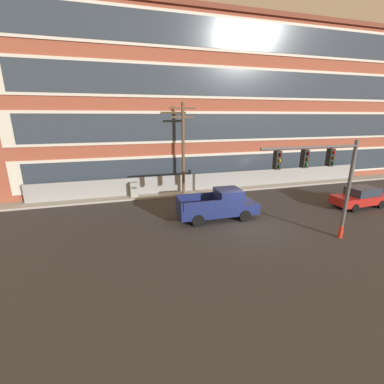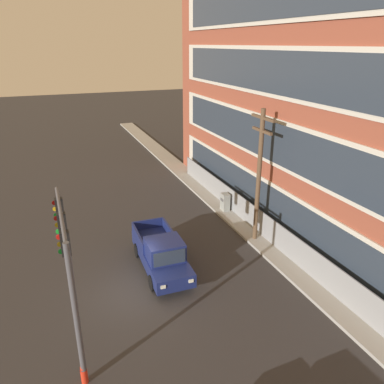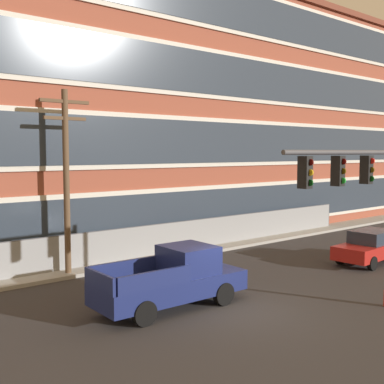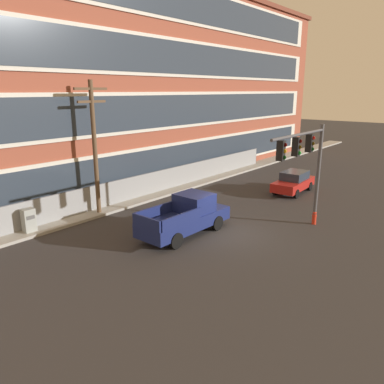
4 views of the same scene
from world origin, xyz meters
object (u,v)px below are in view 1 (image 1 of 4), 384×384
object	(u,v)px
traffic_signal_mast	(323,170)
sedan_red	(360,197)
fire_hydrant	(341,231)
pickup_truck_navy	(219,205)
electrical_cabinet	(134,190)
utility_pole_near_corner	(183,146)

from	to	relation	value
traffic_signal_mast	sedan_red	bearing A→B (deg)	27.31
traffic_signal_mast	fire_hydrant	size ratio (longest dim) A/B	7.37
pickup_truck_navy	electrical_cabinet	size ratio (longest dim) A/B	3.94
utility_pole_near_corner	fire_hydrant	size ratio (longest dim) A/B	10.17
sedan_red	utility_pole_near_corner	xyz separation A→B (m)	(-12.39, 6.90, 3.57)
utility_pole_near_corner	electrical_cabinet	distance (m)	5.68
traffic_signal_mast	sedan_red	distance (m)	9.12
electrical_cabinet	traffic_signal_mast	bearing A→B (deg)	-50.01
sedan_red	fire_hydrant	bearing A→B (deg)	-145.47
traffic_signal_mast	pickup_truck_navy	bearing A→B (deg)	129.83
fire_hydrant	electrical_cabinet	bearing A→B (deg)	135.25
electrical_cabinet	utility_pole_near_corner	bearing A→B (deg)	-1.88
traffic_signal_mast	utility_pole_near_corner	distance (m)	11.84
electrical_cabinet	fire_hydrant	bearing A→B (deg)	-44.75
utility_pole_near_corner	fire_hydrant	distance (m)	13.33
traffic_signal_mast	sedan_red	xyz separation A→B (m)	(7.55, 3.90, -3.32)
traffic_signal_mast	electrical_cabinet	world-z (taller)	traffic_signal_mast
pickup_truck_navy	electrical_cabinet	distance (m)	8.26
pickup_truck_navy	fire_hydrant	bearing A→B (deg)	-38.98
sedan_red	electrical_cabinet	xyz separation A→B (m)	(-16.73, 7.04, -0.09)
traffic_signal_mast	fire_hydrant	bearing A→B (deg)	-0.29
pickup_truck_navy	utility_pole_near_corner	distance (m)	7.12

